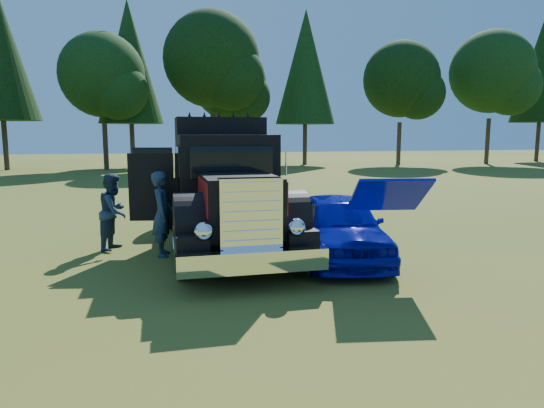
{
  "coord_description": "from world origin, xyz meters",
  "views": [
    {
      "loc": [
        -0.36,
        -8.34,
        2.62
      ],
      "look_at": [
        1.89,
        1.12,
        1.21
      ],
      "focal_mm": 32.0,
      "sensor_mm": 36.0,
      "label": 1
    }
  ],
  "objects": [
    {
      "name": "spectator_near",
      "position": [
        -0.28,
        2.18,
        0.92
      ],
      "size": [
        0.49,
        0.7,
        1.83
      ],
      "primitive_type": "imported",
      "rotation": [
        0.0,
        0.0,
        1.49
      ],
      "color": "#1C2C43",
      "rests_on": "ground"
    },
    {
      "name": "diamond_t_truck",
      "position": [
        1.12,
        2.51,
        1.28
      ],
      "size": [
        3.37,
        7.16,
        3.0
      ],
      "color": "black",
      "rests_on": "ground"
    },
    {
      "name": "hotrod_coupe",
      "position": [
        3.33,
        1.06,
        0.69
      ],
      "size": [
        2.25,
        4.36,
        1.89
      ],
      "color": "#081BB7",
      "rests_on": "ground"
    },
    {
      "name": "spectator_far",
      "position": [
        -1.34,
        3.05,
        0.87
      ],
      "size": [
        0.92,
        1.03,
        1.74
      ],
      "primitive_type": "imported",
      "rotation": [
        0.0,
        0.0,
        1.21
      ],
      "color": "#1C2E43",
      "rests_on": "ground"
    },
    {
      "name": "ground",
      "position": [
        0.0,
        0.0,
        0.0
      ],
      "size": [
        120.0,
        120.0,
        0.0
      ],
      "primitive_type": "plane",
      "color": "#364F17",
      "rests_on": "ground"
    },
    {
      "name": "treeline",
      "position": [
        -2.05,
        27.81,
        7.64
      ],
      "size": [
        72.1,
        24.04,
        13.84
      ],
      "color": "#2D2116",
      "rests_on": "ground"
    }
  ]
}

